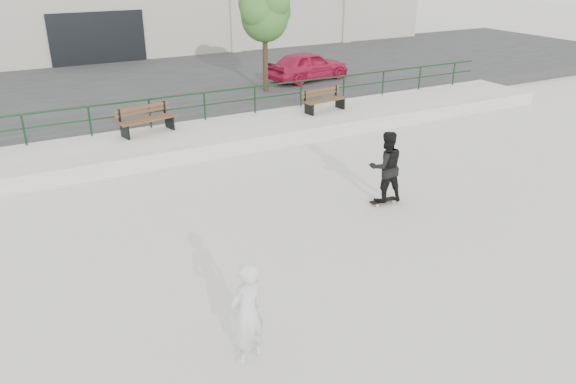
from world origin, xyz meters
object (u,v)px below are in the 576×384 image
bench_left (146,120)px  seated_skater (247,313)px  tree (265,12)px  red_car (308,66)px  standing_skater (386,167)px  skateboard (383,201)px  bench_right (324,100)px

bench_left → seated_skater: seated_skater is taller
tree → seated_skater: size_ratio=2.44×
red_car → standing_skater: bearing=149.4°
red_car → tree: bearing=101.8°
bench_left → skateboard: 8.68m
tree → bench_right: bearing=-83.9°
bench_right → standing_skater: bearing=-117.5°
tree → red_car: 3.90m
seated_skater → skateboard: bearing=-162.4°
tree → bench_left: bearing=-150.4°
standing_skater → skateboard: bearing=147.0°
skateboard → red_car: bearing=69.7°
skateboard → bench_left: bearing=120.2°
bench_left → tree: tree is taller
bench_left → red_car: size_ratio=0.51×
skateboard → seated_skater: size_ratio=0.44×
skateboard → bench_right: bearing=71.6°
tree → seated_skater: 17.18m
bench_right → skateboard: bearing=-117.5°
red_car → standing_skater: size_ratio=2.14×
bench_right → skateboard: (-2.55, -7.08, -0.85)m
red_car → seated_skater: size_ratio=2.25×
red_car → bench_left: bearing=108.1°
bench_right → red_car: 5.57m
tree → skateboard: 11.92m
bench_right → red_car: red_car is taller
bench_right → skateboard: 7.57m
tree → skateboard: bearing=-100.8°
red_car → seated_skater: red_car is taller
bench_right → bench_left: bearing=168.2°
bench_left → skateboard: bench_left is taller
tree → standing_skater: size_ratio=2.32×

